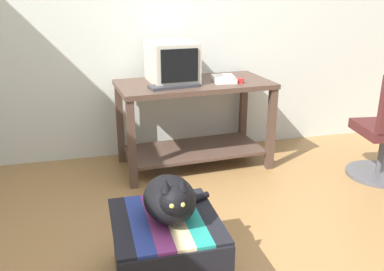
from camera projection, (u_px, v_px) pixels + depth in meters
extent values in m
cube|color=silver|center=(163.00, 10.00, 3.66)|extent=(8.00, 0.10, 2.60)
cube|color=#4C382D|center=(132.00, 145.00, 3.17)|extent=(0.06, 0.06, 0.71)
cube|color=#4C382D|center=(271.00, 130.00, 3.53)|extent=(0.06, 0.06, 0.71)
cube|color=#4C382D|center=(243.00, 112.00, 4.03)|extent=(0.06, 0.06, 0.71)
cube|color=#4C382D|center=(120.00, 124.00, 3.67)|extent=(0.06, 0.06, 0.71)
cube|color=#4C382D|center=(194.00, 150.00, 3.67)|extent=(1.20, 0.62, 0.02)
cube|color=#4C382D|center=(194.00, 84.00, 3.48)|extent=(1.31, 0.72, 0.04)
cube|color=#BCB7A8|center=(172.00, 81.00, 3.47)|extent=(0.27, 0.33, 0.02)
cube|color=#BCB7A8|center=(172.00, 62.00, 3.42)|extent=(0.39, 0.47, 0.33)
cube|color=black|center=(180.00, 66.00, 3.21)|extent=(0.30, 0.03, 0.26)
cube|color=#333338|center=(174.00, 86.00, 3.27)|extent=(0.42, 0.22, 0.02)
cube|color=white|center=(224.00, 79.00, 3.49)|extent=(0.21, 0.28, 0.04)
cube|color=#4C4238|center=(166.00, 250.00, 2.21)|extent=(0.52, 0.54, 0.35)
cube|color=black|center=(121.00, 226.00, 2.09)|extent=(0.09, 0.58, 0.02)
cube|color=navy|center=(139.00, 224.00, 2.11)|extent=(0.09, 0.58, 0.02)
cube|color=#7A2D6B|center=(157.00, 221.00, 2.14)|extent=(0.09, 0.58, 0.02)
cube|color=beige|center=(174.00, 219.00, 2.16)|extent=(0.09, 0.58, 0.02)
cube|color=#1E897A|center=(191.00, 217.00, 2.18)|extent=(0.09, 0.58, 0.02)
cube|color=black|center=(208.00, 214.00, 2.20)|extent=(0.09, 0.58, 0.02)
ellipsoid|color=black|center=(170.00, 199.00, 2.12)|extent=(0.27, 0.37, 0.22)
sphere|color=black|center=(175.00, 201.00, 1.97)|extent=(0.15, 0.15, 0.15)
cylinder|color=black|center=(187.00, 202.00, 2.26)|extent=(0.28, 0.15, 0.04)
cone|color=black|center=(166.00, 185.00, 1.93)|extent=(0.06, 0.06, 0.07)
cone|color=black|center=(183.00, 183.00, 1.95)|extent=(0.06, 0.06, 0.07)
sphere|color=#C6D151|center=(172.00, 206.00, 1.90)|extent=(0.02, 0.02, 0.02)
sphere|color=#C6D151|center=(183.00, 205.00, 1.91)|extent=(0.02, 0.02, 0.02)
cylinder|color=#4C4C51|center=(378.00, 174.00, 3.50)|extent=(0.52, 0.52, 0.03)
cylinder|color=#4C4C51|center=(381.00, 153.00, 3.43)|extent=(0.05, 0.05, 0.34)
cube|color=#A31E1E|center=(237.00, 81.00, 3.42)|extent=(0.11, 0.09, 0.04)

